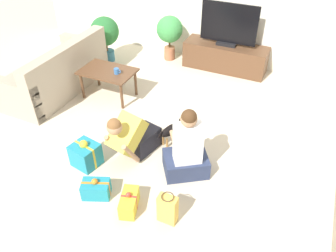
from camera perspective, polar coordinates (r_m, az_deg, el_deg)
name	(u,v)px	position (r m, az deg, el deg)	size (l,w,h in m)	color
ground_plane	(179,142)	(4.51, 1.89, -2.77)	(16.00, 16.00, 0.00)	beige
sofa_left	(56,74)	(5.78, -18.91, 8.54)	(0.90, 1.88, 0.84)	tan
coffee_table	(108,74)	(5.33, -10.45, 8.91)	(0.86, 0.56, 0.47)	brown
tv_console	(225,57)	(6.27, 9.91, 11.76)	(1.51, 0.48, 0.48)	brown
tv	(229,27)	(6.04, 10.51, 16.64)	(1.01, 0.20, 0.74)	black
potted_plant_corner_left	(105,33)	(6.49, -10.93, 15.54)	(0.54, 0.54, 0.86)	#336B84
potted_plant_back_left	(170,31)	(6.43, 0.27, 16.18)	(0.50, 0.50, 0.85)	#A36042
person_kneeling	(133,136)	(4.11, -6.16, -1.81)	(0.47, 0.79, 0.75)	#23232D
person_sitting	(187,151)	(3.85, 3.27, -4.42)	(0.65, 0.63, 0.95)	#283351
dog	(174,128)	(4.39, 1.05, -0.43)	(0.28, 0.50, 0.31)	black
gift_box_a	(96,189)	(3.85, -12.42, -10.64)	(0.36, 0.31, 0.26)	teal
gift_box_b	(129,202)	(3.66, -6.78, -13.04)	(0.27, 0.38, 0.25)	yellow
gift_box_c	(86,154)	(4.21, -14.15, -4.83)	(0.36, 0.34, 0.38)	teal
gift_bag_a	(168,209)	(3.49, -0.08, -14.23)	(0.20, 0.13, 0.38)	#E5B74C
mug	(117,71)	(5.16, -8.93, 9.42)	(0.12, 0.08, 0.09)	#386BAD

